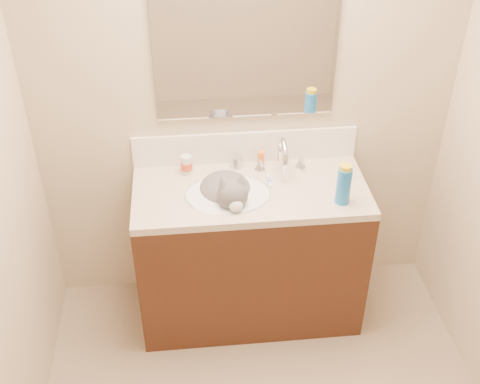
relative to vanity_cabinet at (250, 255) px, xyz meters
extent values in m
cube|color=#C1AF8F|center=(0.00, 0.28, 0.84)|extent=(2.20, 0.04, 2.50)
cube|color=#3B1D10|center=(0.00, 0.00, 0.00)|extent=(1.20, 0.55, 0.82)
cube|color=#C4B49A|center=(0.00, 0.00, 0.43)|extent=(1.20, 0.55, 0.04)
ellipsoid|color=white|center=(-0.12, -0.03, 0.38)|extent=(0.45, 0.36, 0.14)
cylinder|color=silver|center=(0.18, 0.18, 0.51)|extent=(0.04, 0.04, 0.11)
torus|color=silver|center=(0.18, 0.12, 0.56)|extent=(0.03, 0.20, 0.20)
cylinder|color=silver|center=(0.18, 0.04, 0.53)|extent=(0.03, 0.03, 0.06)
cone|color=silver|center=(0.07, 0.18, 0.48)|extent=(0.06, 0.06, 0.06)
cone|color=silver|center=(0.29, 0.18, 0.48)|extent=(0.06, 0.06, 0.06)
ellipsoid|color=#514F51|center=(-0.13, 0.03, 0.40)|extent=(0.34, 0.37, 0.22)
ellipsoid|color=#514F51|center=(-0.10, -0.12, 0.50)|extent=(0.17, 0.16, 0.15)
ellipsoid|color=#514F51|center=(-0.11, -0.05, 0.46)|extent=(0.13, 0.13, 0.13)
cone|color=#514F51|center=(-0.15, -0.11, 0.57)|extent=(0.08, 0.08, 0.09)
cone|color=#514F51|center=(-0.06, -0.09, 0.57)|extent=(0.08, 0.09, 0.09)
ellipsoid|color=silver|center=(-0.09, -0.18, 0.48)|extent=(0.08, 0.06, 0.06)
ellipsoid|color=silver|center=(-0.11, -0.08, 0.41)|extent=(0.12, 0.09, 0.13)
sphere|color=#DA968D|center=(-0.09, -0.20, 0.48)|extent=(0.01, 0.01, 0.01)
cylinder|color=#514F51|center=(0.01, 0.04, 0.34)|extent=(0.13, 0.22, 0.04)
cube|color=white|center=(0.00, 0.26, 0.54)|extent=(1.20, 0.02, 0.18)
cube|color=white|center=(0.00, 0.26, 1.13)|extent=(0.90, 0.02, 0.80)
cylinder|color=silver|center=(-0.32, 0.18, 0.50)|extent=(0.07, 0.07, 0.10)
cylinder|color=#CA4221|center=(-0.32, 0.18, 0.50)|extent=(0.08, 0.08, 0.04)
cylinder|color=#B7B7BC|center=(-0.05, 0.21, 0.48)|extent=(0.07, 0.07, 0.07)
cylinder|color=orange|center=(0.08, 0.21, 0.49)|extent=(0.05, 0.05, 0.09)
cube|color=silver|center=(0.10, 0.06, 0.45)|extent=(0.02, 0.13, 0.01)
cube|color=#6CA7E7|center=(0.10, 0.06, 0.46)|extent=(0.02, 0.03, 0.02)
cylinder|color=blue|center=(0.43, -0.16, 0.55)|extent=(0.08, 0.08, 0.19)
cylinder|color=gold|center=(0.43, -0.16, 0.65)|extent=(0.07, 0.07, 0.04)
camera|label=1|loc=(-0.31, -2.48, 2.21)|focal=45.00mm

